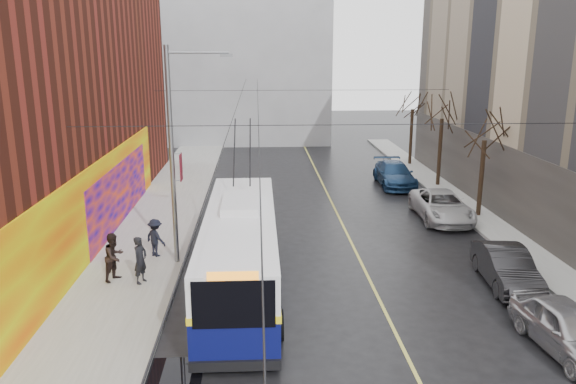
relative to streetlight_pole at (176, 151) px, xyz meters
name	(u,v)px	position (x,y,z in m)	size (l,w,h in m)	color
sidewalk_left	(146,247)	(-1.86, 2.00, -4.77)	(4.00, 60.00, 0.15)	gray
sidewalk_right	(510,241)	(15.14, 2.00, -4.77)	(2.00, 60.00, 0.15)	gray
lane_line	(346,231)	(7.64, 4.00, -4.84)	(0.12, 50.00, 0.01)	#BFB74C
building_far	(224,47)	(0.14, 34.99, 4.17)	(20.50, 12.10, 18.00)	gray
streetlight_pole	(176,151)	(0.00, 0.00, 0.00)	(2.65, 0.60, 9.00)	slate
catenary_wires	(263,104)	(3.60, 4.77, 1.40)	(18.00, 60.00, 0.22)	black
tree_near	(486,126)	(15.14, 6.00, 0.13)	(3.20, 3.20, 6.40)	black
tree_mid	(443,107)	(15.14, 13.00, 0.41)	(3.20, 3.20, 6.68)	black
tree_far	(413,99)	(15.14, 20.00, 0.30)	(3.20, 3.20, 6.57)	black
pigeons_flying	(248,84)	(2.96, -0.34, 2.69)	(4.13, 1.23, 1.93)	slate
trolleybus	(241,249)	(2.61, -2.58, -3.25)	(2.88, 12.16, 5.74)	#090C43
parked_car_a	(568,328)	(12.49, -7.70, -4.10)	(1.76, 4.36, 1.49)	#A6A6AB
parked_car_b	(506,267)	(12.76, -2.80, -4.12)	(1.55, 4.43, 1.46)	black
parked_car_c	(442,206)	(13.03, 5.80, -4.10)	(2.47, 5.36, 1.49)	#B9B9BB
parked_car_d	(394,174)	(12.33, 13.43, -4.07)	(2.16, 5.32, 1.55)	navy
following_car	(248,191)	(2.71, 9.62, -4.12)	(1.72, 4.27, 1.46)	silver
pedestrian_a	(140,260)	(-1.21, -2.17, -3.78)	(0.67, 0.44, 1.83)	black
pedestrian_b	(114,257)	(-2.26, -1.85, -3.75)	(0.92, 0.72, 1.89)	black
pedestrian_c	(155,238)	(-1.14, 0.69, -3.87)	(1.07, 0.61, 1.65)	black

